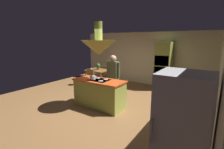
# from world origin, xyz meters

# --- Properties ---
(ground) EXTENTS (8.16, 8.16, 0.00)m
(ground) POSITION_xyz_m (0.00, 0.00, 0.00)
(ground) COLOR olive
(wall_back) EXTENTS (6.80, 0.10, 2.55)m
(wall_back) POSITION_xyz_m (0.00, 3.45, 1.27)
(wall_back) COLOR beige
(wall_back) RESTS_ON ground
(wall_right) EXTENTS (0.10, 7.20, 2.55)m
(wall_right) POSITION_xyz_m (3.25, 0.40, 1.27)
(wall_right) COLOR beige
(wall_right) RESTS_ON ground
(kitchen_island) EXTENTS (1.68, 0.76, 0.94)m
(kitchen_island) POSITION_xyz_m (0.00, -0.20, 0.46)
(kitchen_island) COLOR #939E42
(kitchen_island) RESTS_ON ground
(counter_run_right) EXTENTS (0.73, 2.47, 0.92)m
(counter_run_right) POSITION_xyz_m (2.84, 0.60, 0.47)
(counter_run_right) COLOR #939E42
(counter_run_right) RESTS_ON ground
(oven_tower) EXTENTS (0.66, 0.62, 2.10)m
(oven_tower) POSITION_xyz_m (1.10, 3.04, 1.05)
(oven_tower) COLOR #939E42
(oven_tower) RESTS_ON ground
(refrigerator) EXTENTS (0.72, 0.74, 1.75)m
(refrigerator) POSITION_xyz_m (2.80, -1.90, 0.87)
(refrigerator) COLOR silver
(refrigerator) RESTS_ON ground
(dining_table) EXTENTS (1.01, 0.84, 0.76)m
(dining_table) POSITION_xyz_m (-1.70, 1.90, 0.65)
(dining_table) COLOR brown
(dining_table) RESTS_ON ground
(person_at_island) EXTENTS (0.53, 0.22, 1.66)m
(person_at_island) POSITION_xyz_m (0.11, 0.45, 0.96)
(person_at_island) COLOR tan
(person_at_island) RESTS_ON ground
(range_hood) EXTENTS (1.10, 1.10, 1.00)m
(range_hood) POSITION_xyz_m (0.00, -0.20, 1.97)
(range_hood) COLOR #939E42
(pendant_light_over_table) EXTENTS (0.32, 0.32, 0.82)m
(pendant_light_over_table) POSITION_xyz_m (-1.70, 1.90, 1.86)
(pendant_light_over_table) COLOR #E0B266
(chair_facing_island) EXTENTS (0.40, 0.40, 0.87)m
(chair_facing_island) POSITION_xyz_m (-1.70, 1.26, 0.50)
(chair_facing_island) COLOR brown
(chair_facing_island) RESTS_ON ground
(chair_by_back_wall) EXTENTS (0.40, 0.40, 0.87)m
(chair_by_back_wall) POSITION_xyz_m (-1.70, 2.54, 0.50)
(chair_by_back_wall) COLOR brown
(chair_by_back_wall) RESTS_ON ground
(potted_plant_on_table) EXTENTS (0.20, 0.20, 0.30)m
(potted_plant_on_table) POSITION_xyz_m (-1.72, 1.97, 0.93)
(potted_plant_on_table) COLOR #99382D
(potted_plant_on_table) RESTS_ON dining_table
(cup_on_table) EXTENTS (0.07, 0.07, 0.09)m
(cup_on_table) POSITION_xyz_m (-1.92, 1.69, 0.81)
(cup_on_table) COLOR white
(cup_on_table) RESTS_ON dining_table
(canister_flour) EXTENTS (0.14, 0.14, 0.18)m
(canister_flour) POSITION_xyz_m (2.84, -0.01, 1.01)
(canister_flour) COLOR silver
(canister_flour) RESTS_ON counter_run_right
(canister_sugar) EXTENTS (0.13, 0.13, 0.17)m
(canister_sugar) POSITION_xyz_m (2.84, 0.17, 1.00)
(canister_sugar) COLOR silver
(canister_sugar) RESTS_ON counter_run_right
(microwave_on_counter) EXTENTS (0.46, 0.36, 0.28)m
(microwave_on_counter) POSITION_xyz_m (2.84, 1.33, 1.06)
(microwave_on_counter) COLOR #232326
(microwave_on_counter) RESTS_ON counter_run_right
(cooking_pot_on_cooktop) EXTENTS (0.18, 0.18, 0.12)m
(cooking_pot_on_cooktop) POSITION_xyz_m (-0.16, -0.33, 1.00)
(cooking_pot_on_cooktop) COLOR #B2B2B7
(cooking_pot_on_cooktop) RESTS_ON kitchen_island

